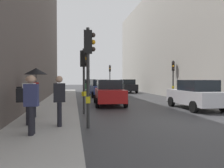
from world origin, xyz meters
TOP-DOWN VIEW (x-y plane):
  - ground_plane at (0.00, 0.00)m, footprint 120.00×120.00m
  - sidewalk_kerb at (-5.89, 6.00)m, footprint 2.58×40.00m
  - building_facade_right at (10.59, 17.35)m, footprint 12.00×31.73m
  - traffic_light_mid_street at (4.28, 10.83)m, footprint 0.33×0.45m
  - traffic_light_far_median at (0.27, 22.35)m, footprint 0.24×0.43m
  - traffic_light_near_right at (-4.27, 3.44)m, footprint 0.43×0.40m
  - traffic_light_near_left at (-4.27, 0.20)m, footprint 0.44×0.25m
  - car_red_sedan at (-2.39, 6.92)m, footprint 2.20×4.29m
  - car_green_estate at (-2.28, 25.61)m, footprint 2.22×4.30m
  - car_dark_suv at (2.13, 19.75)m, footprint 2.09×4.24m
  - car_silver_hatchback at (2.43, 4.06)m, footprint 2.03×4.20m
  - car_blue_van at (-2.22, 13.92)m, footprint 2.24×4.31m
  - pedestrian_with_umbrella at (-6.47, 2.08)m, footprint 1.00×1.00m
  - pedestrian_with_black_backpack at (-6.46, 0.47)m, footprint 0.64×0.39m
  - pedestrian_with_grey_backpack at (-6.10, -1.03)m, footprint 0.61×0.36m
  - pedestrian_in_dark_coat at (-5.31, 0.01)m, footprint 0.42×0.36m

SIDE VIEW (x-z plane):
  - ground_plane at x=0.00m, z-range 0.00..0.00m
  - sidewalk_kerb at x=-5.89m, z-range 0.00..0.16m
  - car_red_sedan at x=-2.39m, z-range 0.00..1.76m
  - car_green_estate at x=-2.28m, z-range 0.00..1.76m
  - car_dark_suv at x=2.13m, z-range 0.00..1.76m
  - car_silver_hatchback at x=2.43m, z-range 0.00..1.76m
  - car_blue_van at x=-2.22m, z-range 0.00..1.76m
  - pedestrian_in_dark_coat at x=-5.31m, z-range 0.25..2.02m
  - pedestrian_with_black_backpack at x=-6.46m, z-range 0.28..2.05m
  - pedestrian_with_grey_backpack at x=-6.10m, z-range 0.28..2.05m
  - pedestrian_with_umbrella at x=-6.47m, z-range 0.77..2.91m
  - traffic_light_near_right at x=-4.27m, z-range 0.64..4.04m
  - traffic_light_mid_street at x=4.28m, z-range 0.67..4.20m
  - traffic_light_near_left at x=-4.27m, z-range 0.70..4.40m
  - traffic_light_far_median at x=0.27m, z-range 0.72..4.54m
  - building_facade_right at x=10.59m, z-range 0.00..12.81m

